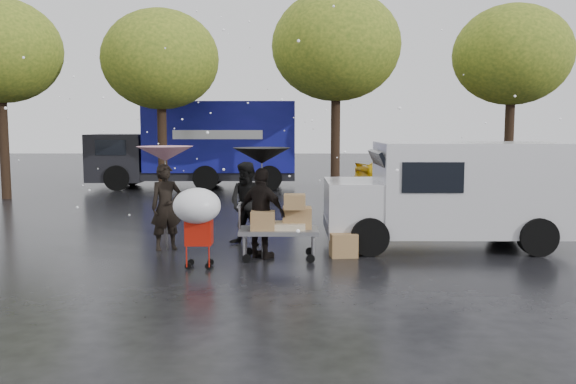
{
  "coord_description": "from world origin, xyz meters",
  "views": [
    {
      "loc": [
        0.94,
        -11.14,
        2.55
      ],
      "look_at": [
        0.89,
        1.0,
        1.22
      ],
      "focal_mm": 38.0,
      "sensor_mm": 36.0,
      "label": 1
    }
  ],
  "objects_px": {
    "shopping_cart": "(197,210)",
    "yellow_taxi": "(413,171)",
    "white_van": "(450,192)",
    "blue_truck": "(201,145)",
    "vendor_cart": "(283,222)",
    "person_pink": "(166,207)",
    "person_black": "(262,213)"
  },
  "relations": [
    {
      "from": "vendor_cart",
      "to": "white_van",
      "type": "bearing_deg",
      "value": 19.95
    },
    {
      "from": "white_van",
      "to": "person_black",
      "type": "bearing_deg",
      "value": -163.12
    },
    {
      "from": "person_pink",
      "to": "shopping_cart",
      "type": "height_order",
      "value": "person_pink"
    },
    {
      "from": "white_van",
      "to": "yellow_taxi",
      "type": "distance_m",
      "value": 11.52
    },
    {
      "from": "white_van",
      "to": "vendor_cart",
      "type": "bearing_deg",
      "value": -160.05
    },
    {
      "from": "blue_truck",
      "to": "yellow_taxi",
      "type": "distance_m",
      "value": 8.62
    },
    {
      "from": "shopping_cart",
      "to": "white_van",
      "type": "height_order",
      "value": "white_van"
    },
    {
      "from": "person_pink",
      "to": "white_van",
      "type": "bearing_deg",
      "value": -24.69
    },
    {
      "from": "person_black",
      "to": "blue_truck",
      "type": "distance_m",
      "value": 13.8
    },
    {
      "from": "yellow_taxi",
      "to": "blue_truck",
      "type": "bearing_deg",
      "value": 70.25
    },
    {
      "from": "person_black",
      "to": "vendor_cart",
      "type": "bearing_deg",
      "value": -158.96
    },
    {
      "from": "person_pink",
      "to": "blue_truck",
      "type": "height_order",
      "value": "blue_truck"
    },
    {
      "from": "white_van",
      "to": "shopping_cart",
      "type": "bearing_deg",
      "value": -157.0
    },
    {
      "from": "shopping_cart",
      "to": "person_pink",
      "type": "bearing_deg",
      "value": 117.51
    },
    {
      "from": "vendor_cart",
      "to": "white_van",
      "type": "relative_size",
      "value": 0.31
    },
    {
      "from": "person_pink",
      "to": "vendor_cart",
      "type": "distance_m",
      "value": 2.58
    },
    {
      "from": "yellow_taxi",
      "to": "vendor_cart",
      "type": "bearing_deg",
      "value": 144.2
    },
    {
      "from": "person_black",
      "to": "yellow_taxi",
      "type": "xyz_separation_m",
      "value": [
        5.4,
        12.61,
        -0.1
      ]
    },
    {
      "from": "person_black",
      "to": "blue_truck",
      "type": "xyz_separation_m",
      "value": [
        -3.12,
        13.42,
        0.88
      ]
    },
    {
      "from": "person_pink",
      "to": "yellow_taxi",
      "type": "distance_m",
      "value": 13.93
    },
    {
      "from": "shopping_cart",
      "to": "yellow_taxi",
      "type": "height_order",
      "value": "yellow_taxi"
    },
    {
      "from": "person_pink",
      "to": "person_black",
      "type": "distance_m",
      "value": 2.16
    },
    {
      "from": "person_black",
      "to": "yellow_taxi",
      "type": "height_order",
      "value": "person_black"
    },
    {
      "from": "person_black",
      "to": "yellow_taxi",
      "type": "bearing_deg",
      "value": -80.25
    },
    {
      "from": "vendor_cart",
      "to": "shopping_cart",
      "type": "bearing_deg",
      "value": -150.39
    },
    {
      "from": "shopping_cart",
      "to": "yellow_taxi",
      "type": "xyz_separation_m",
      "value": [
        6.5,
        13.55,
        -0.29
      ]
    },
    {
      "from": "blue_truck",
      "to": "vendor_cart",
      "type": "bearing_deg",
      "value": -75.37
    },
    {
      "from": "white_van",
      "to": "blue_truck",
      "type": "distance_m",
      "value": 14.12
    },
    {
      "from": "person_pink",
      "to": "white_van",
      "type": "height_order",
      "value": "white_van"
    },
    {
      "from": "shopping_cart",
      "to": "white_van",
      "type": "xyz_separation_m",
      "value": [
        5.01,
        2.13,
        0.1
      ]
    },
    {
      "from": "vendor_cart",
      "to": "shopping_cart",
      "type": "relative_size",
      "value": 1.04
    },
    {
      "from": "yellow_taxi",
      "to": "white_van",
      "type": "bearing_deg",
      "value": 158.27
    }
  ]
}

